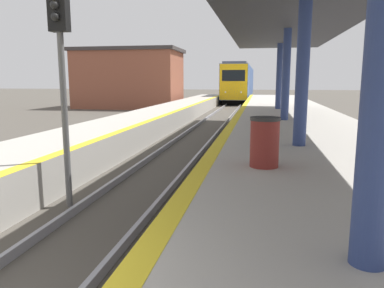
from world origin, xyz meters
The scene contains 5 objects.
train centered at (0.00, 46.34, 2.20)m, with size 2.76×23.56×4.32m.
signal_near centered at (-1.05, 4.71, 3.00)m, with size 0.36×0.31×4.27m.
station_canopy centered at (3.61, 10.47, 4.47)m, with size 4.76×24.34×3.76m.
trash_bin centered at (2.75, 4.96, 1.37)m, with size 0.55×0.55×0.92m.
station_building centered at (-9.17, 30.90, 2.65)m, with size 9.46×5.53×5.27m.
Camera 1 is at (2.66, -1.90, 2.49)m, focal length 35.00 mm.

